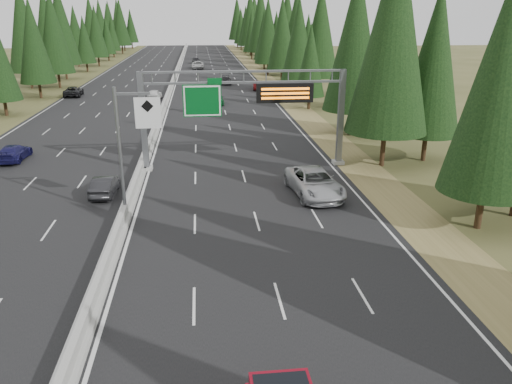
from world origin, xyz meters
TOP-DOWN VIEW (x-y plane):
  - road at (0.00, 80.00)m, footprint 32.00×260.00m
  - shoulder_right at (17.80, 80.00)m, footprint 3.60×260.00m
  - shoulder_left at (-17.80, 80.00)m, footprint 3.60×260.00m
  - median_barrier at (0.00, 80.00)m, footprint 0.70×260.00m
  - sign_gantry at (8.92, 34.88)m, footprint 16.75×0.98m
  - hov_sign_pole at (0.58, 24.97)m, footprint 2.80×0.50m
  - tree_row_right at (22.15, 76.15)m, footprint 11.94×244.93m
  - tree_row_left at (-22.26, 75.15)m, footprint 11.78×242.26m
  - silver_minivan at (12.51, 27.75)m, footprint 3.56×6.64m
  - car_ahead_green at (7.08, 66.10)m, footprint 2.06×4.85m
  - car_ahead_dkred at (14.50, 79.51)m, footprint 1.93×4.45m
  - car_ahead_dkgrey at (9.55, 87.12)m, footprint 1.96×4.63m
  - car_ahead_white at (4.54, 115.48)m, footprint 2.71×5.85m
  - car_ahead_far at (4.13, 128.16)m, footprint 2.24×4.90m
  - car_onc_near at (-1.96, 29.38)m, footprint 1.58×4.13m
  - car_onc_blue at (-11.27, 39.22)m, footprint 1.96×4.71m
  - car_onc_white at (-1.85, 70.78)m, footprint 2.12×4.57m
  - car_onc_far at (-14.50, 75.67)m, footprint 2.80×5.48m

SIDE VIEW (x-z plane):
  - shoulder_right at x=17.80m, z-range 0.00..0.06m
  - shoulder_left at x=-17.80m, z-range 0.00..0.06m
  - road at x=0.00m, z-range 0.00..0.08m
  - median_barrier at x=0.00m, z-range -0.01..0.84m
  - car_ahead_dkgrey at x=9.55m, z-range 0.08..1.41m
  - car_onc_near at x=-1.96m, z-range 0.08..1.42m
  - car_onc_blue at x=-11.27m, z-range 0.08..1.44m
  - car_ahead_dkred at x=14.50m, z-range 0.08..1.50m
  - car_onc_far at x=-14.50m, z-range 0.08..1.56m
  - car_onc_white at x=-1.85m, z-range 0.08..1.59m
  - car_ahead_white at x=4.54m, z-range 0.08..1.70m
  - car_ahead_far at x=4.13m, z-range 0.08..1.71m
  - car_ahead_green at x=7.08m, z-range 0.08..1.71m
  - silver_minivan at x=12.51m, z-range 0.08..1.85m
  - hov_sign_pole at x=0.58m, z-range 0.72..8.72m
  - sign_gantry at x=8.92m, z-range 1.37..9.17m
  - tree_row_left at x=-22.26m, z-range -0.06..18.07m
  - tree_row_right at x=22.15m, z-range 0.13..19.04m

